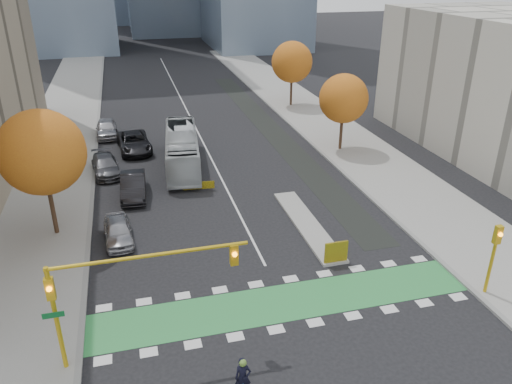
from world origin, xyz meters
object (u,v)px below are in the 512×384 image
traffic_signal_west (117,283)px  parked_car_e (107,128)px  hazard_board (336,252)px  tree_east_far (292,62)px  parked_car_b (133,186)px  traffic_signal_east (494,250)px  tree_west (42,152)px  tree_east_near (344,99)px  parked_car_c (106,165)px  parked_car_a (118,231)px  bus (182,149)px  parked_car_d (134,142)px

traffic_signal_west → parked_car_e: bearing=91.9°
hazard_board → tree_east_far: tree_east_far is taller
hazard_board → parked_car_b: parked_car_b is taller
traffic_signal_west → traffic_signal_east: 18.48m
tree_west → tree_east_near: 26.01m
parked_car_c → tree_east_near: bearing=-6.2°
parked_car_a → parked_car_b: 6.62m
hazard_board → parked_car_a: 13.51m
tree_east_far → tree_west: bearing=-133.3°
parked_car_b → parked_car_e: parked_car_e is taller
tree_west → traffic_signal_east: 25.90m
traffic_signal_east → bus: (-13.16, 22.18, -1.18)m
parked_car_a → parked_car_d: bearing=80.9°
bus → parked_car_b: (-4.31, -5.05, -0.73)m
tree_west → parked_car_e: (3.00, 19.66, -4.78)m
traffic_signal_east → tree_east_far: bearing=87.0°
tree_east_near → traffic_signal_west: size_ratio=0.83×
parked_car_b → tree_east_far: bearing=50.2°
tree_west → parked_car_a: 6.51m
bus → parked_car_a: bus is taller
traffic_signal_east → bus: size_ratio=0.37×
tree_east_far → parked_car_b: bearing=-132.3°
tree_east_near → traffic_signal_east: bearing=-93.8°
parked_car_b → parked_car_d: size_ratio=0.85×
parked_car_b → bus: bearing=52.1°
bus → hazard_board: bearing=-63.4°
bus → parked_car_a: bearing=-109.6°
tree_east_near → parked_car_e: 23.46m
tree_east_far → parked_car_a: tree_east_far is taller
parked_car_b → traffic_signal_west: bearing=-90.7°
traffic_signal_east → bus: traffic_signal_east is taller
parked_car_e → bus: bearing=-58.2°
tree_east_far → parked_car_b: (-19.46, -21.38, -4.41)m
traffic_signal_west → bus: (5.27, 22.18, -2.48)m
traffic_signal_west → parked_car_b: traffic_signal_west is taller
tree_east_far → parked_car_b: size_ratio=1.52×
traffic_signal_west → bus: size_ratio=0.76×
tree_east_far → parked_car_d: bearing=-149.2°
hazard_board → tree_east_near: size_ratio=0.20×
tree_west → parked_car_d: bearing=69.4°
bus → parked_car_d: bus is taller
traffic_signal_west → parked_car_b: size_ratio=1.69×
parked_car_a → parked_car_c: parked_car_c is taller
parked_car_c → tree_west: bearing=-114.4°
tree_east_near → parked_car_d: bearing=165.9°
tree_east_far → parked_car_a: (-20.65, -27.89, -4.52)m
parked_car_d → parked_car_e: (-2.50, 5.00, 0.01)m
traffic_signal_west → parked_car_c: traffic_signal_west is taller
tree_east_far → parked_car_c: (-21.50, -16.34, -4.52)m
traffic_signal_west → parked_car_d: (1.43, 27.17, -3.21)m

